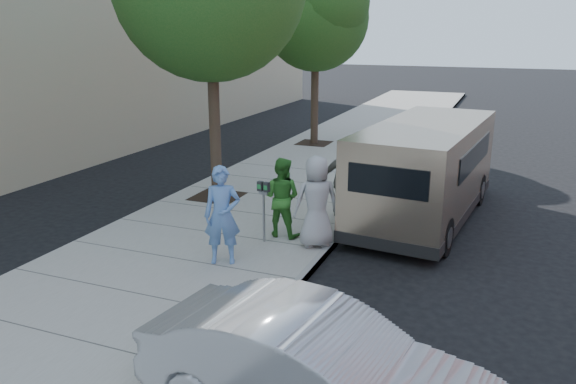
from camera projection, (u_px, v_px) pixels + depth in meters
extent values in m
plane|color=black|center=(259.00, 246.00, 11.66)|extent=(120.00, 120.00, 0.00)
cube|color=gray|center=(217.00, 236.00, 12.00)|extent=(5.00, 60.00, 0.15)
cube|color=gray|center=(325.00, 252.00, 11.12)|extent=(0.12, 60.00, 0.16)
cube|color=black|center=(217.00, 196.00, 14.58)|extent=(1.20, 1.20, 0.01)
cylinder|color=#38281E|center=(215.00, 121.00, 14.02)|extent=(0.28, 0.28, 3.96)
cube|color=black|center=(314.00, 143.00, 21.35)|extent=(1.20, 1.20, 0.01)
cylinder|color=#38281E|center=(315.00, 97.00, 20.85)|extent=(0.28, 0.28, 3.52)
sphere|color=#1C541C|center=(316.00, 18.00, 20.07)|extent=(3.80, 3.80, 3.80)
sphere|color=#1C541C|center=(329.00, 2.00, 19.36)|extent=(2.85, 2.85, 2.85)
sphere|color=#1C541C|center=(307.00, 9.00, 20.61)|extent=(2.66, 2.66, 2.66)
cylinder|color=gray|center=(264.00, 218.00, 11.37)|extent=(0.05, 0.05, 1.00)
cube|color=gray|center=(264.00, 193.00, 11.21)|extent=(0.20, 0.08, 0.07)
cube|color=#2D2D30|center=(260.00, 186.00, 11.22)|extent=(0.12, 0.11, 0.20)
cube|color=#2D2D30|center=(267.00, 187.00, 11.14)|extent=(0.12, 0.11, 0.20)
cube|color=tan|center=(425.00, 168.00, 12.90)|extent=(2.65, 5.81, 2.07)
cube|color=tan|center=(452.00, 163.00, 15.66)|extent=(1.97, 0.77, 0.89)
cube|color=black|center=(387.00, 182.00, 10.41)|extent=(1.56, 0.18, 0.57)
cylinder|color=black|center=(407.00, 181.00, 15.13)|extent=(0.35, 0.82, 0.79)
cylinder|color=black|center=(477.00, 189.00, 14.31)|extent=(0.35, 0.82, 0.79)
cylinder|color=black|center=(356.00, 222.00, 11.88)|extent=(0.35, 0.82, 0.79)
cylinder|color=black|center=(443.00, 237.00, 11.06)|extent=(0.35, 0.82, 0.79)
imported|color=#AAADB1|center=(316.00, 372.00, 6.22)|extent=(4.31, 2.01, 1.37)
imported|color=#5C87C5|center=(222.00, 215.00, 10.24)|extent=(0.79, 0.67, 1.84)
imported|color=#337C28|center=(282.00, 197.00, 11.61)|extent=(0.84, 0.66, 1.68)
imported|color=#9D9D9F|center=(316.00, 202.00, 11.04)|extent=(1.07, 0.99, 1.84)
imported|color=slate|center=(344.00, 181.00, 12.76)|extent=(1.10, 0.69, 1.74)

